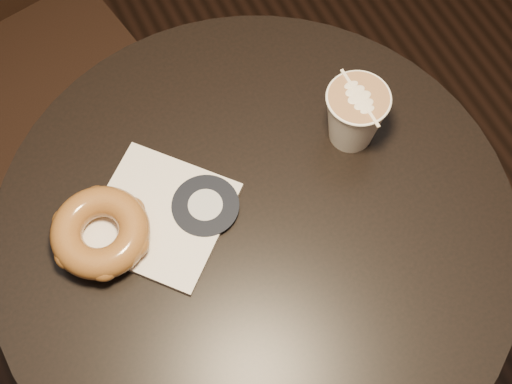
% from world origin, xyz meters
% --- Properties ---
extents(cafe_table, '(0.70, 0.70, 0.75)m').
position_xyz_m(cafe_table, '(0.00, 0.00, 0.55)').
color(cafe_table, black).
rests_on(cafe_table, ground).
extents(chair, '(0.44, 0.44, 0.96)m').
position_xyz_m(chair, '(-0.19, 0.69, 0.53)').
color(chair, black).
rests_on(chair, ground).
extents(pastry_bag, '(0.24, 0.24, 0.01)m').
position_xyz_m(pastry_bag, '(-0.11, 0.07, 0.75)').
color(pastry_bag, silver).
rests_on(pastry_bag, cafe_table).
extents(doughnut, '(0.13, 0.13, 0.04)m').
position_xyz_m(doughnut, '(-0.19, 0.07, 0.78)').
color(doughnut, '#5F2E18').
rests_on(doughnut, pastry_bag).
extents(latte_cup, '(0.09, 0.09, 0.10)m').
position_xyz_m(latte_cup, '(0.18, 0.07, 0.80)').
color(latte_cup, white).
rests_on(latte_cup, cafe_table).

